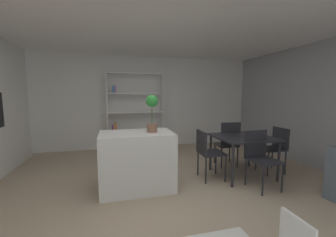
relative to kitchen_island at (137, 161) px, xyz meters
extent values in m
plane|color=tan|center=(0.32, -0.39, -0.46)|extent=(9.30, 9.30, 0.00)
cube|color=white|center=(0.32, -0.39, 2.13)|extent=(6.76, 6.27, 0.06)
cube|color=silver|center=(0.32, 2.71, 0.82)|extent=(6.76, 0.06, 2.56)
cube|color=silver|center=(0.00, 0.00, 0.00)|extent=(1.14, 0.73, 0.91)
cylinder|color=brown|center=(0.25, -0.02, 0.52)|extent=(0.16, 0.16, 0.13)
cylinder|color=#476633|center=(0.25, -0.02, 0.73)|extent=(0.01, 0.01, 0.29)
sphere|color=#2B8734|center=(0.25, -0.02, 0.95)|extent=(0.19, 0.19, 0.19)
cube|color=white|center=(-0.51, 2.41, 0.58)|extent=(0.02, 0.31, 2.07)
cube|color=white|center=(0.96, 2.41, 0.58)|extent=(0.02, 0.31, 2.07)
cube|color=white|center=(0.22, 2.41, 1.60)|extent=(1.49, 0.31, 0.02)
cube|color=white|center=(0.22, 2.41, -0.45)|extent=(1.49, 0.31, 0.02)
cube|color=white|center=(0.22, 2.41, 0.07)|extent=(1.44, 0.31, 0.02)
cube|color=white|center=(0.22, 2.41, 0.58)|extent=(1.44, 0.31, 0.02)
cube|color=white|center=(0.22, 2.41, 1.08)|extent=(1.44, 0.31, 0.02)
cube|color=#8E4793|center=(-0.39, 2.41, 0.16)|extent=(0.05, 0.25, 0.16)
cube|color=orange|center=(-0.31, 2.41, 0.19)|extent=(0.06, 0.25, 0.21)
cube|color=#2D6BAD|center=(-0.34, 2.41, 1.19)|extent=(0.04, 0.25, 0.19)
cube|color=#8E4793|center=(-0.30, 2.41, 1.19)|extent=(0.03, 0.25, 0.18)
cube|color=white|center=(0.95, -2.12, 0.02)|extent=(0.03, 0.31, 0.28)
cube|color=#232328|center=(1.95, 0.06, 0.27)|extent=(1.01, 0.93, 0.03)
cylinder|color=#232328|center=(1.51, -0.35, -0.10)|extent=(0.04, 0.04, 0.71)
cylinder|color=#232328|center=(2.39, -0.35, -0.10)|extent=(0.04, 0.04, 0.71)
cylinder|color=#232328|center=(1.51, 0.46, -0.10)|extent=(0.04, 0.04, 0.71)
cylinder|color=#232328|center=(2.39, 0.46, -0.10)|extent=(0.04, 0.04, 0.71)
cube|color=#232328|center=(2.57, 0.06, 0.01)|extent=(0.44, 0.40, 0.03)
cube|color=#232328|center=(2.78, 0.06, 0.22)|extent=(0.03, 0.40, 0.39)
cylinder|color=#232328|center=(2.38, 0.23, -0.23)|extent=(0.03, 0.03, 0.46)
cylinder|color=#232328|center=(2.38, -0.12, -0.23)|extent=(0.03, 0.03, 0.46)
cylinder|color=#232328|center=(2.76, 0.23, -0.23)|extent=(0.03, 0.03, 0.46)
cylinder|color=#232328|center=(2.76, -0.12, -0.23)|extent=(0.03, 0.03, 0.46)
cube|color=#232328|center=(1.33, 0.06, 0.02)|extent=(0.44, 0.47, 0.03)
cube|color=#232328|center=(1.13, 0.06, 0.22)|extent=(0.05, 0.45, 0.39)
cylinder|color=#232328|center=(1.50, -0.15, -0.23)|extent=(0.03, 0.03, 0.46)
cylinder|color=#232328|center=(1.51, 0.24, -0.23)|extent=(0.03, 0.03, 0.46)
cylinder|color=#232328|center=(1.14, -0.13, -0.23)|extent=(0.03, 0.03, 0.46)
cylinder|color=#232328|center=(1.15, 0.26, -0.23)|extent=(0.03, 0.03, 0.46)
cube|color=#232328|center=(1.95, -0.53, 0.01)|extent=(0.44, 0.47, 0.03)
cube|color=#232328|center=(1.94, -0.32, 0.24)|extent=(0.42, 0.05, 0.43)
cylinder|color=#232328|center=(1.78, -0.73, -0.23)|extent=(0.03, 0.03, 0.46)
cylinder|color=#232328|center=(2.14, -0.72, -0.23)|extent=(0.03, 0.03, 0.46)
cylinder|color=#232328|center=(1.76, -0.34, -0.23)|extent=(0.03, 0.03, 0.46)
cylinder|color=#232328|center=(2.12, -0.32, -0.23)|extent=(0.03, 0.03, 0.46)
cube|color=#232328|center=(1.95, 0.64, -0.01)|extent=(0.44, 0.46, 0.03)
cube|color=#232328|center=(1.93, 0.44, 0.25)|extent=(0.41, 0.06, 0.49)
cylinder|color=#232328|center=(2.14, 0.81, -0.24)|extent=(0.03, 0.03, 0.43)
cylinder|color=#232328|center=(1.79, 0.84, -0.24)|extent=(0.03, 0.03, 0.43)
cylinder|color=#232328|center=(2.11, 0.44, -0.24)|extent=(0.03, 0.03, 0.43)
cylinder|color=#232328|center=(1.76, 0.47, -0.24)|extent=(0.03, 0.03, 0.43)
camera|label=1|loc=(-0.33, -3.27, 1.05)|focal=22.43mm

